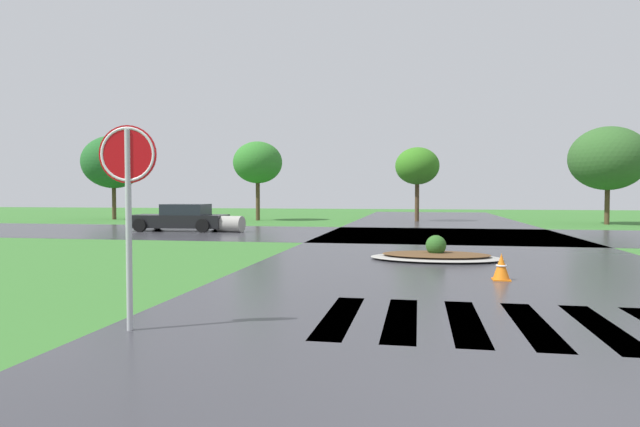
{
  "coord_description": "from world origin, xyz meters",
  "views": [
    {
      "loc": [
        -1.11,
        -4.24,
        1.82
      ],
      "look_at": [
        -4.29,
        12.99,
        1.17
      ],
      "focal_mm": 30.13,
      "sensor_mm": 36.0,
      "label": 1
    }
  ],
  "objects_px": {
    "median_island": "(436,255)",
    "traffic_cone": "(501,267)",
    "drainage_pipe_stack": "(231,224)",
    "stop_sign": "(128,178)",
    "car_blue_compact": "(181,218)"
  },
  "relations": [
    {
      "from": "car_blue_compact",
      "to": "traffic_cone",
      "type": "distance_m",
      "value": 18.45
    },
    {
      "from": "car_blue_compact",
      "to": "drainage_pipe_stack",
      "type": "distance_m",
      "value": 2.75
    },
    {
      "from": "stop_sign",
      "to": "drainage_pipe_stack",
      "type": "relative_size",
      "value": 2.07
    },
    {
      "from": "stop_sign",
      "to": "median_island",
      "type": "relative_size",
      "value": 0.76
    },
    {
      "from": "drainage_pipe_stack",
      "to": "traffic_cone",
      "type": "bearing_deg",
      "value": -49.95
    },
    {
      "from": "median_island",
      "to": "traffic_cone",
      "type": "distance_m",
      "value": 3.57
    },
    {
      "from": "median_island",
      "to": "traffic_cone",
      "type": "xyz_separation_m",
      "value": [
        1.24,
        -3.34,
        0.14
      ]
    },
    {
      "from": "median_island",
      "to": "traffic_cone",
      "type": "bearing_deg",
      "value": -69.61
    },
    {
      "from": "traffic_cone",
      "to": "stop_sign",
      "type": "bearing_deg",
      "value": -136.34
    },
    {
      "from": "car_blue_compact",
      "to": "traffic_cone",
      "type": "bearing_deg",
      "value": 133.12
    },
    {
      "from": "drainage_pipe_stack",
      "to": "traffic_cone",
      "type": "height_order",
      "value": "drainage_pipe_stack"
    },
    {
      "from": "stop_sign",
      "to": "drainage_pipe_stack",
      "type": "distance_m",
      "value": 18.48
    },
    {
      "from": "stop_sign",
      "to": "median_island",
      "type": "height_order",
      "value": "stop_sign"
    },
    {
      "from": "traffic_cone",
      "to": "drainage_pipe_stack",
      "type": "bearing_deg",
      "value": 130.05
    },
    {
      "from": "median_island",
      "to": "drainage_pipe_stack",
      "type": "bearing_deg",
      "value": 135.33
    }
  ]
}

